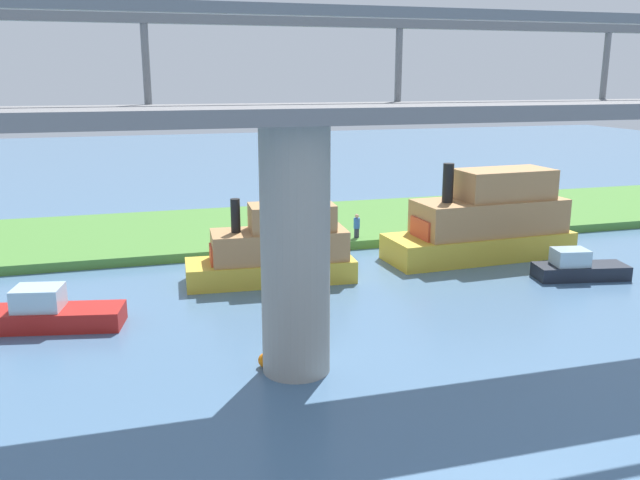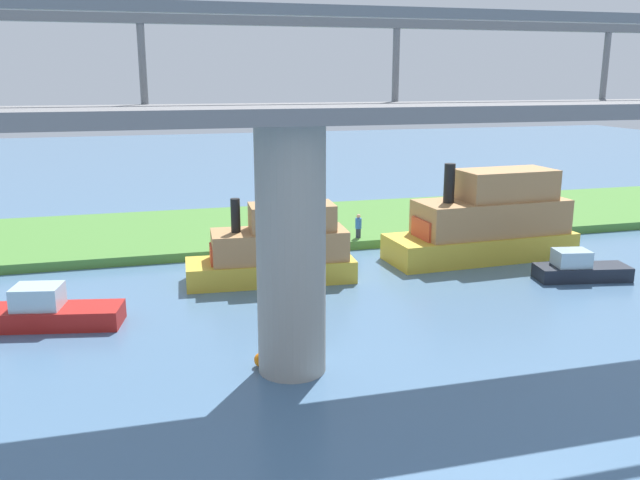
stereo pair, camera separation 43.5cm
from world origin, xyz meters
TOP-DOWN VIEW (x-y plane):
  - ground_plane at (0.00, 0.00)m, footprint 160.00×160.00m
  - grassy_bank at (0.00, -6.00)m, footprint 80.00×12.00m
  - bridge_pylon at (3.69, 14.49)m, footprint 2.25×2.25m
  - bridge_span at (3.69, 14.47)m, footprint 59.64×4.30m
  - person_on_bank at (-3.81, -0.82)m, footprint 0.47×0.47m
  - mooring_post at (0.15, -0.69)m, footprint 0.20×0.20m
  - pontoon_yellow at (-9.65, 3.40)m, footprint 10.35×3.90m
  - riverboat_paddlewheel at (2.13, 4.47)m, footprint 8.13×3.20m
  - skiff_small at (-12.03, 8.21)m, footprint 4.65×2.35m
  - motorboat_white at (11.86, 8.03)m, footprint 5.24×2.73m
  - marker_buoy at (4.65, 14.00)m, footprint 0.50×0.50m

SIDE VIEW (x-z plane):
  - ground_plane at x=0.00m, z-range 0.00..0.00m
  - grassy_bank at x=0.00m, z-range 0.00..0.50m
  - marker_buoy at x=4.65m, z-range 0.00..0.50m
  - skiff_small at x=-12.03m, z-range -0.21..1.27m
  - motorboat_white at x=11.86m, z-range -0.24..1.43m
  - mooring_post at x=0.15m, z-range 0.50..1.55m
  - person_on_bank at x=-3.81m, z-range 0.51..1.90m
  - riverboat_paddlewheel at x=2.13m, z-range -0.53..3.55m
  - pontoon_yellow at x=-9.65m, z-range -0.68..4.53m
  - bridge_pylon at x=3.69m, z-range 0.00..8.23m
  - bridge_span at x=3.69m, z-range 7.10..10.35m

